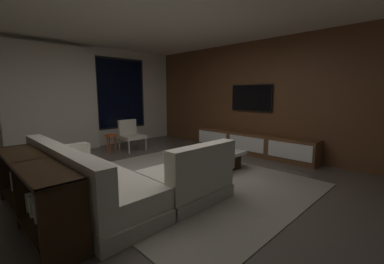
% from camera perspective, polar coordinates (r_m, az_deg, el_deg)
% --- Properties ---
extents(floor, '(9.20, 9.20, 0.00)m').
position_cam_1_polar(floor, '(4.15, -6.60, -11.78)').
color(floor, '#564C44').
extents(back_wall_with_window, '(6.60, 0.30, 2.70)m').
position_cam_1_polar(back_wall_with_window, '(7.08, -25.80, 7.08)').
color(back_wall_with_window, beige).
rests_on(back_wall_with_window, floor).
extents(media_wall, '(0.12, 7.80, 2.70)m').
position_cam_1_polar(media_wall, '(6.25, 15.96, 7.55)').
color(media_wall, brown).
rests_on(media_wall, floor).
extents(ceiling, '(8.20, 8.20, 0.00)m').
position_cam_1_polar(ceiling, '(4.08, -7.36, 26.49)').
color(ceiling, beige).
extents(area_rug, '(3.20, 3.80, 0.01)m').
position_cam_1_polar(area_rug, '(4.29, -2.02, -10.94)').
color(area_rug, gray).
rests_on(area_rug, floor).
extents(sectional_couch, '(1.98, 2.50, 0.82)m').
position_cam_1_polar(sectional_couch, '(3.55, -17.17, -10.79)').
color(sectional_couch, '#B1A997').
rests_on(sectional_couch, floor).
extents(coffee_table, '(1.16, 1.16, 0.36)m').
position_cam_1_polar(coffee_table, '(4.85, 2.96, -6.35)').
color(coffee_table, black).
rests_on(coffee_table, floor).
extents(book_stack_on_coffee_table, '(0.28, 0.19, 0.08)m').
position_cam_1_polar(book_stack_on_coffee_table, '(5.01, 3.32, -3.34)').
color(book_stack_on_coffee_table, '#6CAEA7').
rests_on(book_stack_on_coffee_table, coffee_table).
extents(accent_chair_near_window, '(0.56, 0.58, 0.78)m').
position_cam_1_polar(accent_chair_near_window, '(6.58, -13.96, -0.33)').
color(accent_chair_near_window, '#B2ADA0').
rests_on(accent_chair_near_window, floor).
extents(side_stool, '(0.32, 0.32, 0.46)m').
position_cam_1_polar(side_stool, '(6.38, -18.17, -1.36)').
color(side_stool, '#BF4C1E').
rests_on(side_stool, floor).
extents(media_console, '(0.46, 3.10, 0.52)m').
position_cam_1_polar(media_console, '(6.15, 13.78, -2.69)').
color(media_console, brown).
rests_on(media_console, floor).
extents(mounted_tv, '(0.05, 1.11, 0.64)m').
position_cam_1_polar(mounted_tv, '(6.29, 13.47, 7.65)').
color(mounted_tv, black).
extents(console_table_behind_couch, '(0.40, 2.10, 0.74)m').
position_cam_1_polar(console_table_behind_couch, '(3.35, -32.58, -10.80)').
color(console_table_behind_couch, black).
rests_on(console_table_behind_couch, floor).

